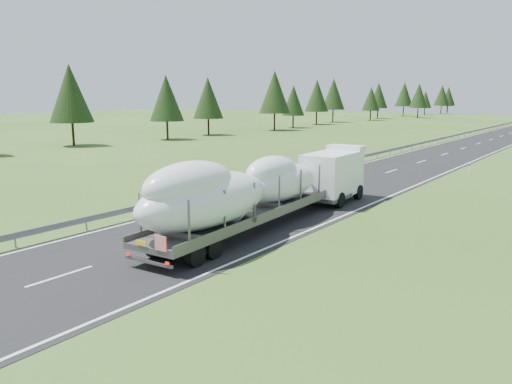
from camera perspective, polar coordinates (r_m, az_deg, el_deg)
The scene contains 4 objects.
ground at distance 27.64m, azimuth -5.55°, elevation -4.32°, with size 400.00×400.00×0.00m, color #34541C.
guardrail at distance 122.18m, azimuth 25.43°, elevation 6.74°, with size 0.10×400.00×0.76m.
tree_line_left at distance 133.31m, azimuth 7.85°, elevation 10.80°, with size 16.07×258.92×12.60m.
boat_truck at distance 27.40m, azimuth 0.38°, elevation 0.58°, with size 3.85×20.58×4.36m.
Camera 1 is at (17.83, -19.84, 7.23)m, focal length 35.00 mm.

